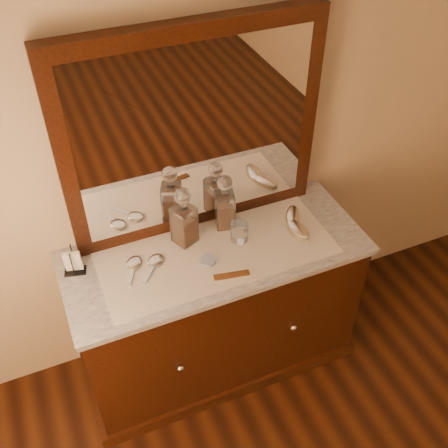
{
  "coord_description": "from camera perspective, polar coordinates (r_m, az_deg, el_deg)",
  "views": [
    {
      "loc": [
        -0.66,
        0.3,
        2.6
      ],
      "look_at": [
        0.0,
        1.85,
        1.1
      ],
      "focal_mm": 42.46,
      "sensor_mm": 36.0,
      "label": 1
    }
  ],
  "objects": [
    {
      "name": "brush_near",
      "position": [
        2.59,
        7.95,
        -0.61
      ],
      "size": [
        0.09,
        0.17,
        0.04
      ],
      "color": "#967F5C",
      "rests_on": "lace_runner"
    },
    {
      "name": "mirror_frame",
      "position": [
        2.37,
        -3.3,
        9.68
      ],
      "size": [
        1.2,
        0.08,
        1.0
      ],
      "primitive_type": "cube",
      "color": "black",
      "rests_on": "marble_top"
    },
    {
      "name": "mirror_glass",
      "position": [
        2.34,
        -3.01,
        9.28
      ],
      "size": [
        1.06,
        0.01,
        0.86
      ],
      "primitive_type": "cube",
      "color": "white",
      "rests_on": "marble_top"
    },
    {
      "name": "comb",
      "position": [
        2.38,
        0.82,
        -5.51
      ],
      "size": [
        0.17,
        0.06,
        0.01
      ],
      "primitive_type": "cube",
      "rotation": [
        0.0,
        0.0,
        -0.19
      ],
      "color": "brown",
      "rests_on": "lace_runner"
    },
    {
      "name": "dresser_cabinet",
      "position": [
        2.82,
        -0.8,
        -9.24
      ],
      "size": [
        1.4,
        0.55,
        0.82
      ],
      "primitive_type": "cube",
      "color": "black",
      "rests_on": "floor"
    },
    {
      "name": "knob_left",
      "position": [
        2.58,
        -4.71,
        -15.2
      ],
      "size": [
        0.04,
        0.04,
        0.04
      ],
      "primitive_type": "sphere",
      "color": "silver",
      "rests_on": "dresser_cabinet"
    },
    {
      "name": "dresser_plinth",
      "position": [
        3.12,
        -0.74,
        -13.52
      ],
      "size": [
        1.46,
        0.59,
        0.08
      ],
      "primitive_type": "cube",
      "color": "black",
      "rests_on": "floor"
    },
    {
      "name": "knob_right",
      "position": [
        2.72,
        7.49,
        -11.0
      ],
      "size": [
        0.04,
        0.04,
        0.04
      ],
      "primitive_type": "sphere",
      "color": "silver",
      "rests_on": "dresser_cabinet"
    },
    {
      "name": "decanter_right",
      "position": [
        2.55,
        0.08,
        1.84
      ],
      "size": [
        0.11,
        0.11,
        0.3
      ],
      "color": "#9B4B16",
      "rests_on": "lace_runner"
    },
    {
      "name": "decanter_left",
      "position": [
        2.47,
        -4.32,
        0.24
      ],
      "size": [
        0.13,
        0.13,
        0.31
      ],
      "color": "#9B4B16",
      "rests_on": "lace_runner"
    },
    {
      "name": "napkin_rack",
      "position": [
        2.46,
        -15.93,
        -4.03
      ],
      "size": [
        0.11,
        0.08,
        0.14
      ],
      "color": "black",
      "rests_on": "marble_top"
    },
    {
      "name": "tumblers",
      "position": [
        2.52,
        1.67,
        -0.83
      ],
      "size": [
        0.09,
        0.09,
        0.1
      ],
      "color": "white",
      "rests_on": "lace_runner"
    },
    {
      "name": "brush_far",
      "position": [
        2.66,
        7.42,
        0.78
      ],
      "size": [
        0.13,
        0.17,
        0.04
      ],
      "color": "#967F5C",
      "rests_on": "lace_runner"
    },
    {
      "name": "pin_dish",
      "position": [
        2.44,
        -1.78,
        -3.96
      ],
      "size": [
        0.09,
        0.09,
        0.01
      ],
      "primitive_type": "cylinder",
      "rotation": [
        0.0,
        0.0,
        0.12
      ],
      "color": "white",
      "rests_on": "lace_runner"
    },
    {
      "name": "marble_top",
      "position": [
        2.51,
        -0.89,
        -3.12
      ],
      "size": [
        1.44,
        0.59,
        0.03
      ],
      "primitive_type": "cube",
      "color": "silver",
      "rests_on": "dresser_cabinet"
    },
    {
      "name": "hand_mirror_outer",
      "position": [
        2.45,
        -9.71,
        -4.4
      ],
      "size": [
        0.12,
        0.19,
        0.02
      ],
      "color": "silver",
      "rests_on": "lace_runner"
    },
    {
      "name": "hand_mirror_inner",
      "position": [
        2.45,
        -7.49,
        -4.17
      ],
      "size": [
        0.15,
        0.17,
        0.02
      ],
      "color": "silver",
      "rests_on": "lace_runner"
    },
    {
      "name": "lace_runner",
      "position": [
        2.48,
        -0.72,
        -3.14
      ],
      "size": [
        1.1,
        0.45,
        0.0
      ],
      "primitive_type": "cube",
      "color": "silver",
      "rests_on": "marble_top"
    }
  ]
}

